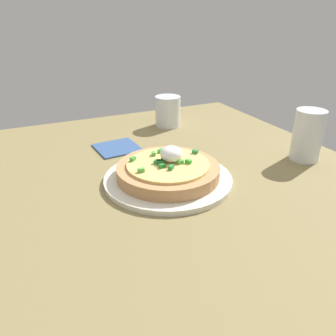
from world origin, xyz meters
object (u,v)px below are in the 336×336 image
cup_near (168,112)px  plate (168,179)px  napkin (117,148)px  pizza (168,169)px  cup_far (307,138)px

cup_near → plate: bearing=-24.9°
plate → napkin: plate is taller
pizza → cup_far: (3.41, 34.59, 2.63)cm
plate → pizza: size_ratio=1.25×
plate → cup_far: cup_far is taller
pizza → napkin: 22.61cm
plate → cup_near: size_ratio=2.94×
napkin → cup_near: bearing=120.0°
plate → cup_far: size_ratio=2.22×
cup_far → napkin: (-25.47, -38.87, -5.19)cm
cup_near → napkin: size_ratio=0.86×
plate → cup_near: cup_near is taller
cup_far → napkin: cup_far is taller
pizza → plate: bearing=-49.0°
pizza → cup_near: 36.99cm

